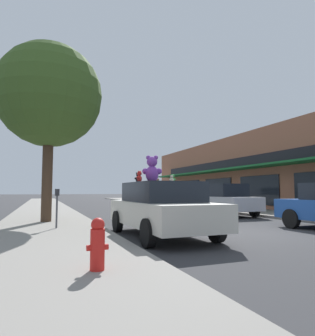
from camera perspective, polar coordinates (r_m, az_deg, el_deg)
The scene contains 15 objects.
ground_plane at distance 10.32m, azimuth 16.57°, elevation -11.62°, with size 260.00×260.00×0.00m, color #333335.
sidewalk_near at distance 8.22m, azimuth -19.74°, elevation -13.00°, with size 3.52×90.00×0.12m.
storefront_row at distance 28.06m, azimuth 25.21°, elevation -0.88°, with size 14.20×30.80×5.72m.
plush_art_car at distance 8.82m, azimuth 0.74°, elevation -7.58°, with size 2.12×4.70×1.59m.
teddy_bear_giant at distance 9.21m, azimuth -1.04°, elevation -0.28°, with size 0.64×0.46×0.84m.
teddy_bear_cream at distance 9.33m, azimuth 2.72°, elevation -2.13°, with size 0.17×0.10×0.23m.
teddy_bear_green at distance 9.69m, azimuth 2.91°, elevation -2.06°, with size 0.21×0.13×0.29m.
teddy_bear_black at distance 9.26m, azimuth -3.71°, elevation -1.86°, with size 0.24×0.17×0.31m.
teddy_bear_red at distance 8.92m, azimuth -3.46°, elevation -1.68°, with size 0.23×0.22×0.34m.
teddy_bear_brown at distance 9.63m, azimuth -0.26°, elevation -2.09°, with size 0.19×0.18×0.27m.
parked_car_far_center at distance 16.78m, azimuth 12.60°, elevation -5.86°, with size 1.99×4.37×1.71m.
parked_car_far_right at distance 21.85m, azimuth 4.08°, elevation -5.68°, with size 2.10×4.37×1.60m.
street_tree at distance 13.33m, azimuth -19.88°, elevation 12.80°, with size 4.22×4.22×7.23m.
fire_hydrant at distance 4.80m, azimuth -11.35°, elevation -13.97°, with size 0.33×0.22×0.79m.
parking_meter at distance 10.36m, azimuth -18.61°, elevation -6.35°, with size 0.14×0.10×1.27m.
Camera 1 is at (-6.23, -8.12, 1.32)m, focal length 32.00 mm.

